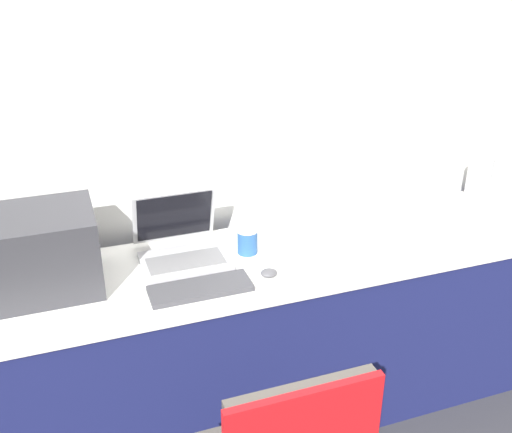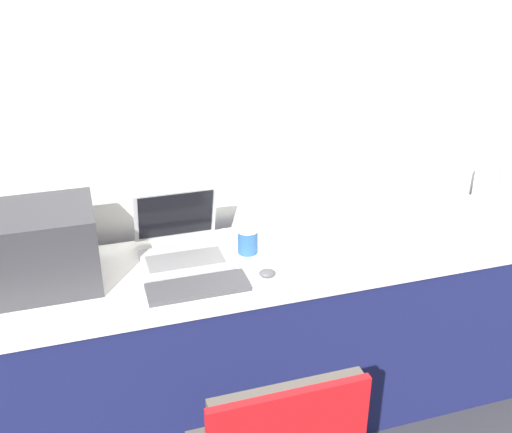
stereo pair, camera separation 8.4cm
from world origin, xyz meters
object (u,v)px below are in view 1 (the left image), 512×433
at_px(metal_pitcher, 479,177).
at_px(coffee_cup, 247,241).
at_px(mouse, 269,273).
at_px(laptop_left, 181,245).
at_px(external_keyboard, 200,288).
at_px(printer, 43,249).

bearing_deg(metal_pitcher, coffee_cup, -173.56).
bearing_deg(metal_pitcher, mouse, -164.24).
relative_size(laptop_left, external_keyboard, 0.91).
distance_m(external_keyboard, metal_pitcher, 1.56).
relative_size(laptop_left, mouse, 5.26).
bearing_deg(mouse, external_keyboard, -177.30).
bearing_deg(printer, metal_pitcher, 4.11).
xyz_separation_m(external_keyboard, mouse, (0.28, 0.01, 0.00)).
bearing_deg(external_keyboard, mouse, 2.70).
bearing_deg(coffee_cup, mouse, -85.02).
xyz_separation_m(coffee_cup, mouse, (0.02, -0.21, -0.04)).
relative_size(printer, coffee_cup, 3.53).
bearing_deg(mouse, laptop_left, 137.22).
xyz_separation_m(mouse, metal_pitcher, (1.23, 0.35, 0.11)).
relative_size(laptop_left, coffee_cup, 3.18).
bearing_deg(external_keyboard, coffee_cup, 40.26).
distance_m(printer, metal_pitcher, 2.05).
height_order(coffee_cup, metal_pitcher, metal_pitcher).
distance_m(printer, external_keyboard, 0.59).
xyz_separation_m(printer, laptop_left, (0.52, 0.06, -0.11)).
bearing_deg(coffee_cup, printer, -179.63).
relative_size(external_keyboard, coffee_cup, 3.51).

